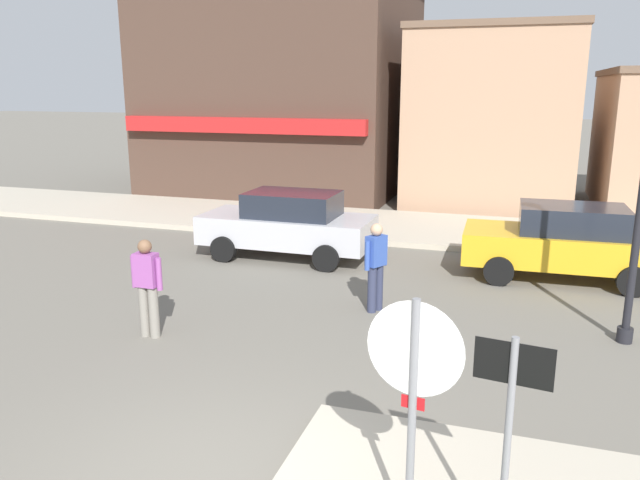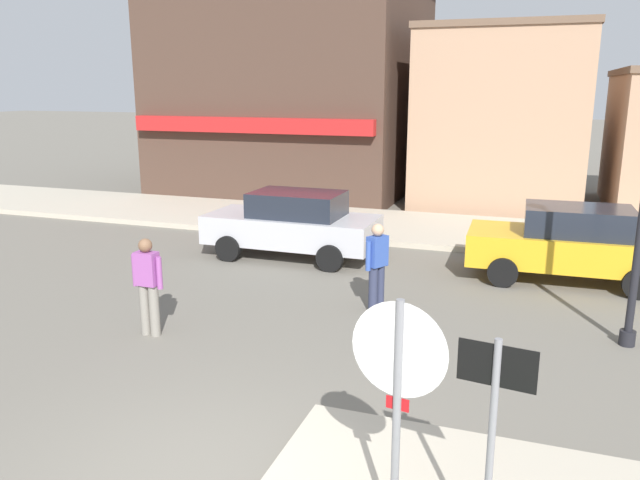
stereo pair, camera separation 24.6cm
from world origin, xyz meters
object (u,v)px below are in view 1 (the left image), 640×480
one_way_sign (508,429)px  parked_car_second (565,241)px  parked_car_nearest (288,224)px  pedestrian_crossing_near (376,264)px  pedestrian_crossing_far (147,285)px  stop_sign (413,389)px

one_way_sign → parked_car_second: size_ratio=0.52×
parked_car_nearest → parked_car_second: size_ratio=0.99×
parked_car_nearest → parked_car_second: bearing=1.7°
one_way_sign → pedestrian_crossing_near: (-2.39, 5.78, -0.46)m
parked_car_second → pedestrian_crossing_far: pedestrian_crossing_far is taller
parked_car_second → pedestrian_crossing_near: 4.53m
pedestrian_crossing_far → one_way_sign: bearing=-32.2°
stop_sign → pedestrian_crossing_near: (-1.62, 5.72, -0.65)m
stop_sign → parked_car_nearest: size_ratio=0.57×
parked_car_nearest → pedestrian_crossing_near: (2.77, -2.94, 0.06)m
one_way_sign → parked_car_second: one_way_sign is taller
parked_car_nearest → pedestrian_crossing_near: bearing=-46.6°
stop_sign → parked_car_nearest: 9.73m
parked_car_second → pedestrian_crossing_far: size_ratio=2.51×
parked_car_nearest → pedestrian_crossing_far: size_ratio=2.49×
pedestrian_crossing_far → pedestrian_crossing_near: bearing=35.6°
parked_car_nearest → pedestrian_crossing_far: pedestrian_crossing_far is taller
parked_car_nearest → one_way_sign: bearing=-59.4°
parked_car_second → pedestrian_crossing_near: pedestrian_crossing_near is taller
stop_sign → parked_car_nearest: (-4.40, 8.65, -0.71)m
stop_sign → one_way_sign: stop_sign is taller
parked_car_nearest → pedestrian_crossing_near: pedestrian_crossing_near is taller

